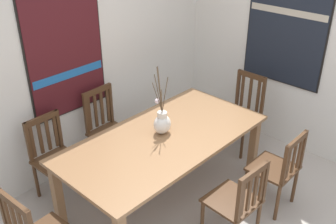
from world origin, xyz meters
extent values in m
cube|color=silver|center=(0.00, 1.86, 1.35)|extent=(6.40, 0.12, 2.70)
cube|color=silver|center=(1.86, 0.00, 1.35)|extent=(0.12, 6.40, 2.70)
cube|color=#8E6642|center=(-0.07, 0.64, 0.75)|extent=(2.09, 1.05, 0.03)
cube|color=#8E6642|center=(0.90, 0.19, 0.37)|extent=(0.08, 0.08, 0.73)
cube|color=#8E6642|center=(-1.03, 1.08, 0.37)|extent=(0.08, 0.08, 0.73)
cube|color=#8E6642|center=(0.90, 1.08, 0.37)|extent=(0.08, 0.08, 0.73)
ellipsoid|color=silver|center=(-0.03, 0.70, 0.86)|extent=(0.18, 0.16, 0.19)
cylinder|color=silver|center=(-0.03, 0.70, 0.97)|extent=(0.10, 0.10, 0.05)
cylinder|color=brown|center=(-0.02, 0.73, 1.22)|extent=(0.02, 0.08, 0.44)
cylinder|color=brown|center=(0.03, 0.78, 1.20)|extent=(0.12, 0.18, 0.40)
cylinder|color=brown|center=(-0.06, 0.67, 1.14)|extent=(0.08, 0.07, 0.28)
cylinder|color=brown|center=(0.01, 0.70, 1.17)|extent=(0.09, 0.01, 0.34)
cylinder|color=brown|center=(-0.03, 0.74, 1.18)|extent=(0.01, 0.10, 0.37)
cylinder|color=brown|center=(-0.08, 0.70, 1.17)|extent=(0.12, 0.02, 0.34)
sphere|color=silver|center=(-0.05, 0.74, 1.11)|extent=(0.05, 0.05, 0.05)
cube|color=#4C301C|center=(0.63, -0.20, 0.44)|extent=(0.42, 0.42, 0.03)
cylinder|color=#4C301C|center=(0.44, -0.02, 0.21)|extent=(0.04, 0.04, 0.42)
cylinder|color=#4C301C|center=(0.80, -0.02, 0.21)|extent=(0.04, 0.04, 0.42)
cylinder|color=#4C301C|center=(0.45, -0.38, 0.21)|extent=(0.04, 0.04, 0.42)
cylinder|color=#4C301C|center=(0.81, -0.38, 0.21)|extent=(0.04, 0.04, 0.42)
cube|color=#4C301C|center=(0.45, -0.39, 0.66)|extent=(0.04, 0.04, 0.42)
cube|color=#4C301C|center=(0.81, -0.39, 0.66)|extent=(0.04, 0.04, 0.42)
cube|color=#4C301C|center=(0.63, -0.39, 0.84)|extent=(0.38, 0.04, 0.06)
cube|color=#4C301C|center=(0.52, -0.39, 0.64)|extent=(0.04, 0.02, 0.33)
cube|color=#4C301C|center=(0.63, -0.39, 0.64)|extent=(0.04, 0.02, 0.33)
cube|color=#4C301C|center=(0.74, -0.39, 0.64)|extent=(0.04, 0.02, 0.33)
cube|color=#4C301C|center=(1.29, 0.64, 0.44)|extent=(0.42, 0.42, 0.03)
cylinder|color=#4C301C|center=(1.10, 0.46, 0.21)|extent=(0.04, 0.04, 0.42)
cylinder|color=#4C301C|center=(1.11, 0.82, 0.21)|extent=(0.04, 0.04, 0.42)
cylinder|color=#4C301C|center=(1.46, 0.45, 0.21)|extent=(0.04, 0.04, 0.42)
cylinder|color=#4C301C|center=(1.47, 0.81, 0.21)|extent=(0.04, 0.04, 0.42)
cube|color=#4C301C|center=(1.47, 0.45, 0.70)|extent=(0.04, 0.04, 0.51)
cube|color=#4C301C|center=(1.48, 0.81, 0.70)|extent=(0.04, 0.04, 0.51)
cube|color=#4C301C|center=(1.48, 0.63, 0.92)|extent=(0.03, 0.38, 0.06)
cube|color=#4C301C|center=(1.48, 0.52, 0.69)|extent=(0.02, 0.04, 0.42)
cube|color=#4C301C|center=(1.48, 0.63, 0.69)|extent=(0.02, 0.04, 0.42)
cube|color=#4C301C|center=(1.48, 0.75, 0.69)|extent=(0.02, 0.04, 0.42)
cube|color=#4C301C|center=(-1.62, 0.80, 0.71)|extent=(0.04, 0.04, 0.52)
cube|color=#4C301C|center=(-1.61, 0.62, 0.93)|extent=(0.06, 0.38, 0.06)
cube|color=#4C301C|center=(-1.62, 0.76, 0.69)|extent=(0.02, 0.04, 0.43)
cube|color=#4C301C|center=(-0.77, 1.46, 0.44)|extent=(0.43, 0.43, 0.03)
cylinder|color=#4C301C|center=(-0.58, 1.29, 0.21)|extent=(0.04, 0.04, 0.42)
cylinder|color=#4C301C|center=(-0.94, 1.28, 0.21)|extent=(0.04, 0.04, 0.42)
cylinder|color=#4C301C|center=(-0.60, 1.65, 0.21)|extent=(0.04, 0.04, 0.42)
cylinder|color=#4C301C|center=(-0.96, 1.64, 0.21)|extent=(0.04, 0.04, 0.42)
cube|color=#4C301C|center=(-0.60, 1.66, 0.67)|extent=(0.04, 0.04, 0.45)
cube|color=#4C301C|center=(-0.96, 1.65, 0.67)|extent=(0.04, 0.04, 0.45)
cube|color=#4C301C|center=(-0.78, 1.65, 0.87)|extent=(0.38, 0.04, 0.06)
cube|color=#4C301C|center=(-0.64, 1.66, 0.66)|extent=(0.04, 0.02, 0.36)
cube|color=#4C301C|center=(-0.73, 1.65, 0.66)|extent=(0.04, 0.02, 0.36)
cube|color=#4C301C|center=(-0.82, 1.65, 0.66)|extent=(0.04, 0.02, 0.36)
cube|color=#4C301C|center=(-0.91, 1.65, 0.66)|extent=(0.04, 0.02, 0.36)
cube|color=#4C301C|center=(-0.05, 1.48, 0.44)|extent=(0.43, 0.43, 0.03)
cylinder|color=#4C301C|center=(0.13, 1.31, 0.21)|extent=(0.04, 0.04, 0.42)
cylinder|color=#4C301C|center=(-0.23, 1.30, 0.21)|extent=(0.04, 0.04, 0.42)
cylinder|color=#4C301C|center=(0.12, 1.67, 0.21)|extent=(0.04, 0.04, 0.42)
cylinder|color=#4C301C|center=(-0.24, 1.66, 0.21)|extent=(0.04, 0.04, 0.42)
cube|color=#4C301C|center=(0.12, 1.68, 0.70)|extent=(0.04, 0.04, 0.50)
cube|color=#4C301C|center=(-0.24, 1.67, 0.70)|extent=(0.04, 0.04, 0.50)
cube|color=#4C301C|center=(-0.06, 1.67, 0.92)|extent=(0.38, 0.04, 0.06)
cube|color=#4C301C|center=(0.08, 1.68, 0.69)|extent=(0.04, 0.02, 0.41)
cube|color=#4C301C|center=(-0.01, 1.67, 0.69)|extent=(0.04, 0.02, 0.41)
cube|color=#4C301C|center=(-0.10, 1.67, 0.69)|extent=(0.04, 0.02, 0.41)
cube|color=#4C301C|center=(-0.19, 1.67, 0.69)|extent=(0.04, 0.02, 0.41)
cube|color=#4C301C|center=(-0.05, -0.18, 0.44)|extent=(0.44, 0.44, 0.03)
cylinder|color=#4C301C|center=(-0.22, 0.01, 0.21)|extent=(0.04, 0.04, 0.42)
cylinder|color=#4C301C|center=(0.14, -0.01, 0.21)|extent=(0.04, 0.04, 0.42)
cylinder|color=#4C301C|center=(0.12, -0.37, 0.21)|extent=(0.04, 0.04, 0.42)
cube|color=#4C301C|center=(-0.24, -0.36, 0.66)|extent=(0.04, 0.04, 0.43)
cube|color=#4C301C|center=(0.12, -0.38, 0.66)|extent=(0.04, 0.04, 0.43)
cube|color=#4C301C|center=(-0.06, -0.37, 0.85)|extent=(0.38, 0.05, 0.06)
cube|color=#4C301C|center=(-0.20, -0.36, 0.65)|extent=(0.04, 0.02, 0.34)
cube|color=#4C301C|center=(-0.11, -0.37, 0.65)|extent=(0.04, 0.02, 0.34)
cube|color=#4C301C|center=(-0.02, -0.37, 0.65)|extent=(0.04, 0.02, 0.34)
cube|color=#4C301C|center=(0.08, -0.38, 0.65)|extent=(0.04, 0.02, 0.34)
cube|color=black|center=(-0.32, 1.80, 1.40)|extent=(0.91, 0.04, 1.34)
cube|color=#471419|center=(-0.32, 1.78, 1.40)|extent=(0.88, 0.01, 1.31)
cube|color=#1E60A8|center=(-0.32, 1.77, 1.17)|extent=(0.85, 0.00, 0.09)
cube|color=black|center=(1.80, 0.44, 1.43)|extent=(0.04, 1.00, 1.24)
cube|color=black|center=(1.78, 0.44, 1.43)|extent=(0.01, 0.97, 1.21)
cube|color=#B2A893|center=(1.77, 0.44, 1.67)|extent=(0.00, 0.94, 0.07)
camera|label=1|loc=(-2.40, -1.60, 2.78)|focal=41.95mm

